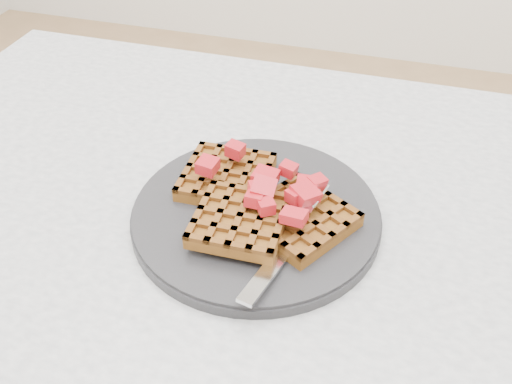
# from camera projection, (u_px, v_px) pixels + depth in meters

# --- Properties ---
(table) EXTENTS (1.20, 0.80, 0.75)m
(table) POSITION_uv_depth(u_px,v_px,m) (315.00, 327.00, 0.66)
(table) COLOR silver
(table) RESTS_ON ground
(plate) EXTENTS (0.27, 0.27, 0.02)m
(plate) POSITION_uv_depth(u_px,v_px,m) (256.00, 214.00, 0.62)
(plate) COLOR black
(plate) RESTS_ON table
(waffles) EXTENTS (0.21, 0.17, 0.03)m
(waffles) POSITION_uv_depth(u_px,v_px,m) (255.00, 203.00, 0.61)
(waffles) COLOR brown
(waffles) RESTS_ON plate
(strawberry_pile) EXTENTS (0.15, 0.15, 0.02)m
(strawberry_pile) POSITION_uv_depth(u_px,v_px,m) (256.00, 182.00, 0.59)
(strawberry_pile) COLOR #9B000B
(strawberry_pile) RESTS_ON waffles
(fork) EXTENTS (0.06, 0.18, 0.02)m
(fork) POSITION_uv_depth(u_px,v_px,m) (291.00, 239.00, 0.57)
(fork) COLOR silver
(fork) RESTS_ON plate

